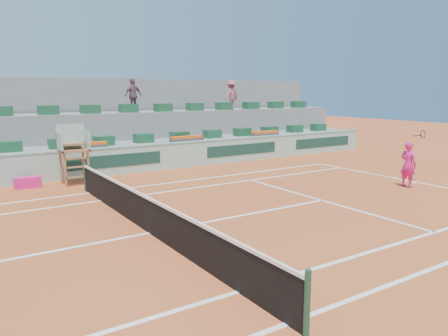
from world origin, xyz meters
The scene contains 15 objects.
ground centered at (0.00, 0.00, 0.00)m, with size 90.00×90.00×0.00m, color #AB4A21.
seating_tier_lower centered at (0.00, 10.70, 0.60)m, with size 36.00×4.00×1.20m, color gray.
seating_tier_upper centered at (0.00, 12.30, 1.30)m, with size 36.00×2.40×2.60m, color gray.
stadium_back_wall centered at (0.00, 13.90, 2.20)m, with size 36.00×0.40×4.40m, color gray.
player_bag centered at (-1.74, 7.69, 0.22)m, with size 0.97×0.43×0.43m, color #E71E83.
spectator_mid centered at (4.31, 11.74, 3.49)m, with size 1.04×0.43×1.77m, color #744D5A.
spectator_right centered at (10.56, 11.76, 3.47)m, with size 1.12×0.65×1.74m, color #A65362.
court_lines centered at (0.00, 0.00, 0.01)m, with size 23.89×11.09×0.01m.
tennis_net centered at (0.00, 0.00, 0.53)m, with size 0.10×11.97×1.10m.
advertising_hoarding centered at (0.02, 8.50, 0.63)m, with size 36.00×0.34×1.26m.
umpire_chair centered at (0.00, 7.50, 1.54)m, with size 1.10×0.90×2.40m.
seat_row_lower centered at (0.00, 9.80, 1.42)m, with size 32.90×0.60×0.44m.
seat_row_upper centered at (0.00, 11.70, 2.82)m, with size 32.90×0.60×0.44m.
flower_planters centered at (-1.50, 9.00, 1.33)m, with size 26.80×0.36×0.28m.
tennis_player centered at (10.77, -0.28, 0.90)m, with size 0.43×0.89×2.28m.
Camera 1 is at (-4.41, -10.39, 3.74)m, focal length 35.00 mm.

